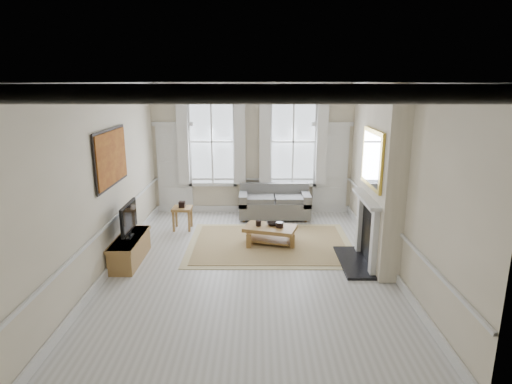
{
  "coord_description": "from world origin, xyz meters",
  "views": [
    {
      "loc": [
        0.14,
        -7.46,
        3.41
      ],
      "look_at": [
        0.1,
        0.86,
        1.25
      ],
      "focal_mm": 30.0,
      "sensor_mm": 36.0,
      "label": 1
    }
  ],
  "objects_px": {
    "coffee_table": "(270,230)",
    "tv_stand": "(130,249)",
    "sofa": "(274,204)",
    "side_table": "(182,212)"
  },
  "relations": [
    {
      "from": "coffee_table",
      "to": "tv_stand",
      "type": "relative_size",
      "value": 0.87
    },
    {
      "from": "sofa",
      "to": "coffee_table",
      "type": "distance_m",
      "value": 1.93
    },
    {
      "from": "side_table",
      "to": "tv_stand",
      "type": "distance_m",
      "value": 2.03
    },
    {
      "from": "tv_stand",
      "to": "coffee_table",
      "type": "bearing_deg",
      "value": 18.42
    },
    {
      "from": "sofa",
      "to": "side_table",
      "type": "bearing_deg",
      "value": -156.88
    },
    {
      "from": "sofa",
      "to": "tv_stand",
      "type": "height_order",
      "value": "sofa"
    },
    {
      "from": "sofa",
      "to": "coffee_table",
      "type": "relative_size",
      "value": 1.49
    },
    {
      "from": "sofa",
      "to": "side_table",
      "type": "distance_m",
      "value": 2.4
    },
    {
      "from": "sofa",
      "to": "side_table",
      "type": "relative_size",
      "value": 3.32
    },
    {
      "from": "coffee_table",
      "to": "tv_stand",
      "type": "xyz_separation_m",
      "value": [
        -2.74,
        -0.91,
        -0.08
      ]
    }
  ]
}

